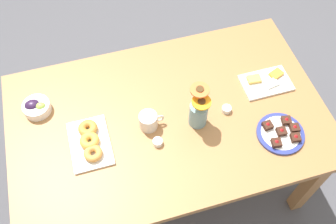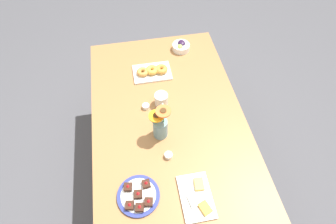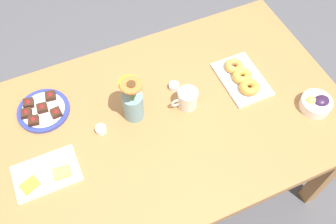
# 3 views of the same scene
# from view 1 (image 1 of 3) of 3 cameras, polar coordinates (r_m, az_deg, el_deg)

# --- Properties ---
(ground_plane) EXTENTS (6.00, 6.00, 0.00)m
(ground_plane) POSITION_cam_1_polar(r_m,az_deg,el_deg) (2.55, 0.00, -9.52)
(ground_plane) COLOR #4C4C51
(dining_table) EXTENTS (1.60, 1.00, 0.74)m
(dining_table) POSITION_cam_1_polar(r_m,az_deg,el_deg) (1.96, 0.00, -1.98)
(dining_table) COLOR #9E6B3D
(dining_table) RESTS_ON ground_plane
(coffee_mug) EXTENTS (0.13, 0.09, 0.09)m
(coffee_mug) POSITION_cam_1_polar(r_m,az_deg,el_deg) (1.83, -2.97, -1.36)
(coffee_mug) COLOR beige
(coffee_mug) RESTS_ON dining_table
(grape_bowl) EXTENTS (0.14, 0.14, 0.07)m
(grape_bowl) POSITION_cam_1_polar(r_m,az_deg,el_deg) (2.00, -19.43, 0.72)
(grape_bowl) COLOR white
(grape_bowl) RESTS_ON dining_table
(cheese_platter) EXTENTS (0.26, 0.17, 0.03)m
(cheese_platter) POSITION_cam_1_polar(r_m,az_deg,el_deg) (2.07, 14.71, 4.46)
(cheese_platter) COLOR white
(cheese_platter) RESTS_ON dining_table
(croissant_platter) EXTENTS (0.19, 0.28, 0.05)m
(croissant_platter) POSITION_cam_1_polar(r_m,az_deg,el_deg) (1.83, -11.80, -4.39)
(croissant_platter) COLOR white
(croissant_platter) RESTS_ON dining_table
(jam_cup_honey) EXTENTS (0.05, 0.05, 0.03)m
(jam_cup_honey) POSITION_cam_1_polar(r_m,az_deg,el_deg) (1.80, -1.58, -4.59)
(jam_cup_honey) COLOR white
(jam_cup_honey) RESTS_ON dining_table
(jam_cup_berry) EXTENTS (0.05, 0.05, 0.03)m
(jam_cup_berry) POSITION_cam_1_polar(r_m,az_deg,el_deg) (1.92, 8.91, 0.45)
(jam_cup_berry) COLOR white
(jam_cup_berry) RESTS_ON dining_table
(dessert_plate) EXTENTS (0.23, 0.23, 0.05)m
(dessert_plate) POSITION_cam_1_polar(r_m,az_deg,el_deg) (1.91, 16.84, -3.07)
(dessert_plate) COLOR navy
(dessert_plate) RESTS_ON dining_table
(flower_vase) EXTENTS (0.09, 0.13, 0.25)m
(flower_vase) POSITION_cam_1_polar(r_m,az_deg,el_deg) (1.81, 4.67, -0.02)
(flower_vase) COLOR #6B939E
(flower_vase) RESTS_ON dining_table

